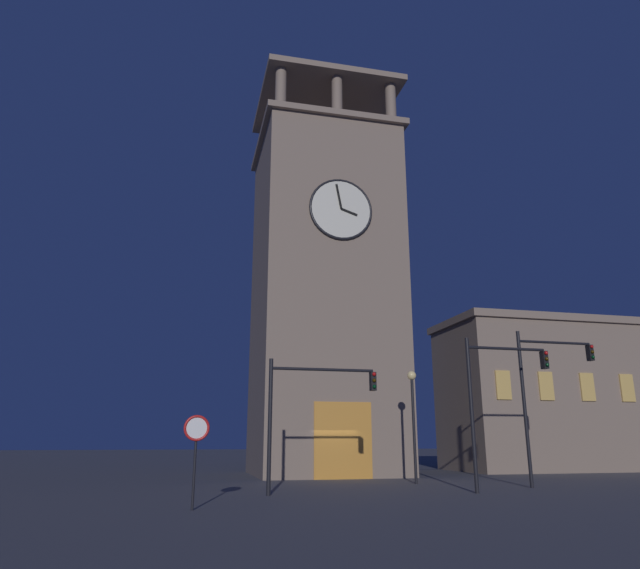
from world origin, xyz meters
TOP-DOWN VIEW (x-y plane):
  - ground_plane at (0.00, 0.00)m, footprint 200.00×200.00m
  - clocktower at (-0.49, -3.45)m, footprint 9.14×8.96m
  - adjacent_wing_building at (-20.57, -4.81)m, footprint 21.61×7.40m
  - traffic_signal_near at (-4.54, 9.72)m, footprint 3.75×0.41m
  - traffic_signal_mid at (3.12, 8.80)m, footprint 4.39×0.41m
  - traffic_signal_far at (-8.15, 7.83)m, footprint 3.95×0.41m
  - street_lamp at (-2.97, 4.61)m, footprint 0.44×0.44m
  - no_horn_sign at (7.48, 12.83)m, footprint 0.78×0.14m

SIDE VIEW (x-z plane):
  - ground_plane at x=0.00m, z-range 0.00..0.00m
  - no_horn_sign at x=7.48m, z-range 0.77..3.51m
  - traffic_signal_mid at x=3.12m, z-range 0.95..6.05m
  - street_lamp at x=-2.97m, z-range 1.03..6.33m
  - traffic_signal_near at x=-4.54m, z-range 1.02..7.12m
  - traffic_signal_far at x=-8.15m, z-range 1.09..7.97m
  - adjacent_wing_building at x=-20.57m, z-range 0.02..10.20m
  - clocktower at x=-0.49m, z-range -2.32..25.00m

